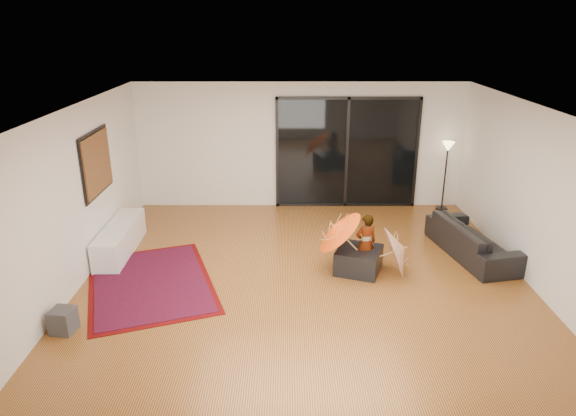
{
  "coord_description": "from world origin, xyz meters",
  "views": [
    {
      "loc": [
        -0.29,
        -7.29,
        3.9
      ],
      "look_at": [
        -0.27,
        0.32,
        1.1
      ],
      "focal_mm": 32.0,
      "sensor_mm": 36.0,
      "label": 1
    }
  ],
  "objects_px": {
    "sofa": "(472,239)",
    "child": "(366,243)",
    "ottoman": "(359,260)",
    "media_console": "(120,239)"
  },
  "relations": [
    {
      "from": "sofa",
      "to": "child",
      "type": "xyz_separation_m",
      "value": [
        -1.96,
        -0.58,
        0.2
      ]
    },
    {
      "from": "sofa",
      "to": "child",
      "type": "relative_size",
      "value": 2.06
    },
    {
      "from": "sofa",
      "to": "ottoman",
      "type": "height_order",
      "value": "sofa"
    },
    {
      "from": "media_console",
      "to": "ottoman",
      "type": "relative_size",
      "value": 2.64
    },
    {
      "from": "media_console",
      "to": "ottoman",
      "type": "bearing_deg",
      "value": -10.97
    },
    {
      "from": "media_console",
      "to": "child",
      "type": "xyz_separation_m",
      "value": [
        4.24,
        -0.72,
        0.24
      ]
    },
    {
      "from": "media_console",
      "to": "ottoman",
      "type": "height_order",
      "value": "media_console"
    },
    {
      "from": "media_console",
      "to": "sofa",
      "type": "xyz_separation_m",
      "value": [
        6.2,
        -0.14,
        0.04
      ]
    },
    {
      "from": "media_console",
      "to": "sofa",
      "type": "height_order",
      "value": "sofa"
    },
    {
      "from": "media_console",
      "to": "child",
      "type": "bearing_deg",
      "value": -10.4
    }
  ]
}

